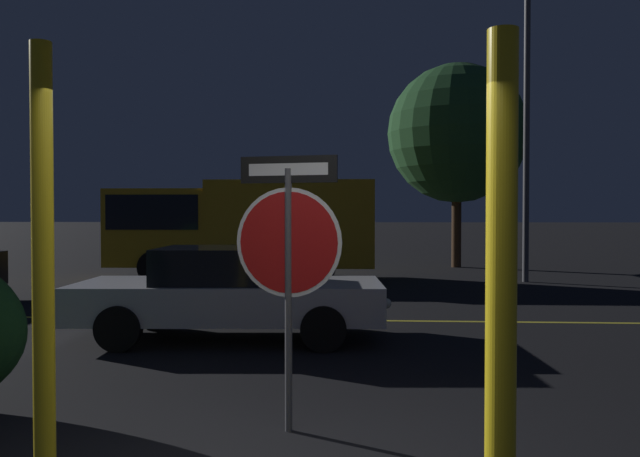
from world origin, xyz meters
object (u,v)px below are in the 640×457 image
at_px(stop_sign, 288,242).
at_px(yellow_pole_left, 43,284).
at_px(street_lamp, 527,101).
at_px(tree_0, 457,134).
at_px(passing_car_2, 228,293).
at_px(yellow_pole_right, 501,285).
at_px(delivery_truck, 239,224).

distance_m(stop_sign, yellow_pole_left, 2.03).
distance_m(yellow_pole_left, street_lamp, 14.94).
relative_size(yellow_pole_left, tree_0, 0.41).
bearing_deg(yellow_pole_left, passing_car_2, 90.31).
relative_size(yellow_pole_right, delivery_truck, 0.40).
bearing_deg(tree_0, stop_sign, -103.68).
bearing_deg(yellow_pole_right, yellow_pole_left, 179.69).
bearing_deg(tree_0, delivery_truck, -147.09).
relative_size(stop_sign, yellow_pole_left, 0.82).
bearing_deg(street_lamp, passing_car_2, -128.64).
bearing_deg(tree_0, yellow_pole_right, -98.23).
height_order(delivery_truck, street_lamp, street_lamp).
relative_size(stop_sign, passing_car_2, 0.51).
xyz_separation_m(stop_sign, delivery_truck, (-2.66, 11.78, -0.05)).
height_order(passing_car_2, delivery_truck, delivery_truck).
xyz_separation_m(yellow_pole_left, street_lamp, (6.24, 13.15, 3.34)).
distance_m(stop_sign, yellow_pole_right, 2.10).
bearing_deg(delivery_truck, yellow_pole_right, -163.89).
bearing_deg(yellow_pole_left, street_lamp, 64.61).
bearing_deg(stop_sign, yellow_pole_right, -38.78).
height_order(stop_sign, street_lamp, street_lamp).
distance_m(yellow_pole_left, yellow_pole_right, 2.60).
bearing_deg(passing_car_2, yellow_pole_left, -2.85).
distance_m(yellow_pole_right, delivery_truck, 13.97).
bearing_deg(yellow_pole_left, stop_sign, 51.88).
distance_m(yellow_pole_right, passing_car_2, 5.98).
bearing_deg(yellow_pole_left, yellow_pole_right, -0.31).
relative_size(yellow_pole_left, delivery_truck, 0.39).
bearing_deg(stop_sign, yellow_pole_left, -117.04).
height_order(yellow_pole_left, passing_car_2, yellow_pole_left).
bearing_deg(street_lamp, yellow_pole_right, -105.47).
height_order(delivery_truck, tree_0, tree_0).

